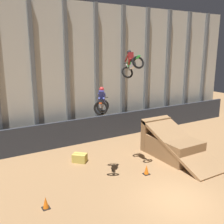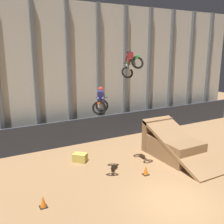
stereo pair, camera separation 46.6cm
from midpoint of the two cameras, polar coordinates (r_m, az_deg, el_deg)
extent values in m
plane|color=#9E754C|center=(13.82, 14.48, -18.38)|extent=(60.00, 60.00, 0.00)
cube|color=beige|center=(21.11, -5.61, 8.43)|extent=(32.00, 0.12, 10.72)
cube|color=slate|center=(19.72, -15.64, 7.64)|extent=(0.28, 0.28, 10.72)
cube|color=slate|center=(20.45, -8.67, 8.18)|extent=(0.28, 0.28, 10.72)
cube|color=slate|center=(21.46, -2.26, 8.57)|extent=(0.28, 0.28, 10.72)
cube|color=slate|center=(22.71, 3.52, 8.82)|extent=(0.28, 0.28, 10.72)
cube|color=slate|center=(24.16, 8.66, 8.98)|extent=(0.28, 0.28, 10.72)
cube|color=slate|center=(25.78, 13.19, 9.06)|extent=(0.28, 0.28, 10.72)
cube|color=slate|center=(27.54, 17.17, 9.08)|extent=(0.28, 0.28, 10.72)
cube|color=slate|center=(29.41, 20.65, 9.06)|extent=(0.28, 0.28, 10.72)
cube|color=#2D333D|center=(20.86, -3.99, -3.84)|extent=(31.36, 0.20, 1.99)
cube|color=#966F48|center=(18.60, 13.75, -7.43)|extent=(2.36, 3.88, 1.36)
cube|color=olive|center=(19.65, 10.49, -4.73)|extent=(2.41, 0.50, 2.26)
cube|color=#9E754C|center=(17.89, 15.64, -6.85)|extent=(2.41, 5.63, 2.45)
torus|color=black|center=(14.74, -1.31, 1.38)|extent=(0.72, 0.56, 0.74)
torus|color=black|center=(13.35, -1.80, 0.87)|extent=(0.72, 0.56, 0.74)
cube|color=#B7B7BC|center=(13.98, -1.55, 1.61)|extent=(0.45, 0.56, 0.34)
cube|color=#E54C19|center=(14.14, -1.49, 2.47)|extent=(0.42, 0.50, 0.29)
cube|color=black|center=(13.74, -1.63, 2.45)|extent=(0.44, 0.57, 0.19)
cube|color=#E54C19|center=(13.23, -1.83, 1.96)|extent=(0.31, 0.38, 0.11)
cylinder|color=#B7B7BC|center=(14.54, -1.36, 2.26)|extent=(0.22, 0.30, 0.51)
cylinder|color=black|center=(14.49, -1.37, 3.20)|extent=(0.61, 0.31, 0.04)
cube|color=navy|center=(13.92, -1.55, 3.65)|extent=(0.38, 0.38, 0.52)
sphere|color=red|center=(14.01, -1.51, 4.98)|extent=(0.38, 0.38, 0.29)
cylinder|color=navy|center=(14.01, -2.03, 2.61)|extent=(0.30, 0.38, 0.36)
cylinder|color=navy|center=(13.99, -1.05, 2.60)|extent=(0.30, 0.38, 0.36)
cylinder|color=navy|center=(14.18, -2.12, 3.78)|extent=(0.33, 0.46, 0.31)
cylinder|color=navy|center=(14.15, -0.82, 3.77)|extent=(0.33, 0.46, 0.31)
torus|color=black|center=(15.55, 4.22, 8.59)|extent=(0.78, 0.52, 0.70)
torus|color=black|center=(14.40, 6.47, 10.68)|extent=(0.78, 0.52, 0.70)
cube|color=#B7B7BC|center=(14.97, 5.29, 10.09)|extent=(0.25, 0.61, 0.48)
cube|color=green|center=(15.18, 4.88, 10.53)|extent=(0.26, 0.52, 0.41)
cube|color=black|center=(14.86, 5.50, 11.22)|extent=(0.23, 0.57, 0.36)
cube|color=green|center=(14.41, 6.45, 11.79)|extent=(0.18, 0.36, 0.22)
cylinder|color=#B7B7BC|center=(15.48, 4.32, 9.67)|extent=(0.11, 0.45, 0.40)
cylinder|color=black|center=(15.53, 4.22, 10.54)|extent=(0.63, 0.26, 0.04)
cube|color=maroon|center=(15.13, 4.98, 11.88)|extent=(0.31, 0.29, 0.52)
sphere|color=black|center=(15.33, 4.59, 12.80)|extent=(0.30, 0.38, 0.35)
cylinder|color=maroon|center=(15.03, 4.65, 10.89)|extent=(0.15, 0.31, 0.42)
cylinder|color=maroon|center=(15.13, 5.48, 10.89)|extent=(0.15, 0.31, 0.42)
cylinder|color=maroon|center=(15.26, 4.04, 11.57)|extent=(0.13, 0.42, 0.43)
cylinder|color=maroon|center=(15.40, 5.13, 11.57)|extent=(0.13, 0.42, 0.43)
cube|color=black|center=(16.02, 8.21, -13.30)|extent=(0.36, 0.36, 0.03)
cone|color=orange|center=(15.89, 8.24, -12.37)|extent=(0.28, 0.28, 0.55)
cube|color=black|center=(13.38, -13.67, -19.43)|extent=(0.36, 0.36, 0.03)
cone|color=orange|center=(13.22, -13.75, -18.37)|extent=(0.28, 0.28, 0.55)
cube|color=#CCB751|center=(17.55, -6.22, -9.82)|extent=(1.06, 1.06, 0.56)
cube|color=#996623|center=(17.55, -6.22, -9.82)|extent=(0.68, 0.67, 0.57)
camera|label=1|loc=(0.23, -89.17, 0.20)|focal=42.00mm
camera|label=2|loc=(0.23, 90.83, -0.20)|focal=42.00mm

